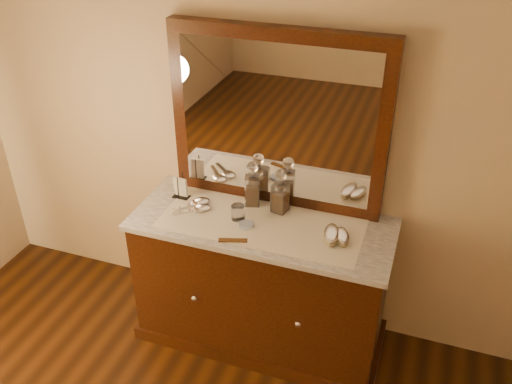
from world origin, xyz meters
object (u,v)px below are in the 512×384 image
decanter_right (280,195)px  brush_near (331,235)px  dresser_cabinet (262,284)px  pin_dish (246,225)px  hand_mirror_inner (198,209)px  napkin_rack (181,188)px  decanter_left (252,188)px  hand_mirror_outer (197,202)px  mirror_frame (277,121)px  comb (233,240)px  brush_far (342,237)px

decanter_right → brush_near: 0.38m
dresser_cabinet → brush_near: brush_near is taller
dresser_cabinet → pin_dish: bearing=-134.8°
dresser_cabinet → decanter_right: (0.06, 0.13, 0.55)m
pin_dish → brush_near: (0.46, 0.04, 0.02)m
pin_dish → hand_mirror_inner: size_ratio=0.41×
napkin_rack → brush_near: size_ratio=0.79×
pin_dish → decanter_left: bearing=101.2°
dresser_cabinet → hand_mirror_inner: bearing=-178.2°
decanter_left → napkin_rack: bearing=-171.0°
hand_mirror_outer → hand_mirror_inner: size_ratio=1.01×
pin_dish → mirror_frame: bearing=77.9°
comb → brush_far: bearing=2.5°
hand_mirror_inner → brush_far: bearing=-0.9°
napkin_rack → decanter_right: size_ratio=0.56×
napkin_rack → mirror_frame: bearing=16.6°
mirror_frame → comb: 0.68m
mirror_frame → comb: bearing=-100.3°
dresser_cabinet → decanter_right: size_ratio=5.24×
mirror_frame → pin_dish: bearing=-102.1°
hand_mirror_inner → napkin_rack: bearing=147.0°
decanter_left → hand_mirror_outer: (-0.30, -0.11, -0.10)m
brush_far → mirror_frame: bearing=148.8°
comb → hand_mirror_outer: 0.42m
mirror_frame → hand_mirror_inner: bearing=-145.7°
pin_dish → decanter_left: (-0.04, 0.22, 0.10)m
decanter_left → pin_dish: bearing=-78.8°
decanter_right → brush_far: bearing=-22.3°
dresser_cabinet → brush_near: size_ratio=7.46×
brush_near → hand_mirror_outer: 0.80m
comb → decanter_left: size_ratio=0.55×
napkin_rack → hand_mirror_outer: size_ratio=0.73×
mirror_frame → decanter_left: size_ratio=4.41×
mirror_frame → brush_near: mirror_frame is taller
napkin_rack → brush_far: bearing=-6.6°
decanter_left → brush_far: (0.56, -0.18, -0.08)m
mirror_frame → hand_mirror_outer: 0.67m
dresser_cabinet → napkin_rack: bearing=170.6°
comb → brush_near: 0.51m
brush_far → hand_mirror_outer: brush_far is taller
dresser_cabinet → mirror_frame: mirror_frame is taller
brush_far → hand_mirror_inner: (-0.82, 0.01, -0.01)m
decanter_right → hand_mirror_outer: bearing=-169.6°
hand_mirror_inner → decanter_right: bearing=18.5°
hand_mirror_outer → mirror_frame: bearing=25.8°
dresser_cabinet → pin_dish: 0.46m
mirror_frame → brush_near: size_ratio=6.39×
comb → napkin_rack: napkin_rack is taller
mirror_frame → hand_mirror_inner: size_ratio=5.93×
mirror_frame → dresser_cabinet: bearing=-90.0°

